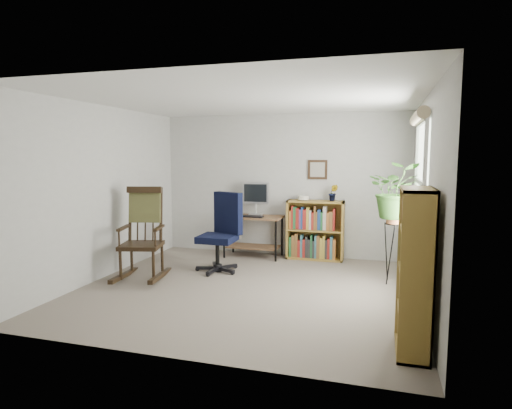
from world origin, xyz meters
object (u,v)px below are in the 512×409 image
(low_bookshelf, at_px, (315,230))
(tall_bookshelf, at_px, (415,271))
(desk, at_px, (253,236))
(office_chair, at_px, (217,232))
(rocking_chair, at_px, (141,233))

(low_bookshelf, height_order, tall_bookshelf, tall_bookshelf)
(desk, height_order, office_chair, office_chair)
(desk, xyz_separation_m, office_chair, (-0.24, -1.04, 0.24))
(tall_bookshelf, bearing_deg, desk, 128.21)
(rocking_chair, bearing_deg, low_bookshelf, 25.31)
(desk, relative_size, tall_bookshelf, 0.67)
(desk, xyz_separation_m, low_bookshelf, (1.03, 0.12, 0.14))
(office_chair, height_order, rocking_chair, rocking_chair)
(rocking_chair, bearing_deg, office_chair, 21.56)
(desk, height_order, low_bookshelf, low_bookshelf)
(office_chair, height_order, tall_bookshelf, tall_bookshelf)
(desk, bearing_deg, office_chair, -103.28)
(rocking_chair, height_order, low_bookshelf, rocking_chair)
(desk, distance_m, office_chair, 1.09)
(rocking_chair, distance_m, low_bookshelf, 2.81)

